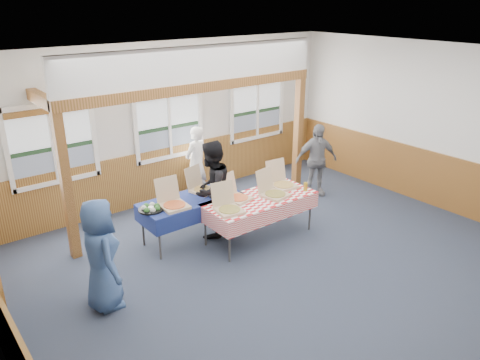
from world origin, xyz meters
name	(u,v)px	position (x,y,z in m)	size (l,w,h in m)	color
floor	(284,265)	(0.00, 0.00, 0.00)	(8.00, 8.00, 0.00)	#252D3D
ceiling	(292,59)	(0.00, 0.00, 3.20)	(8.00, 8.00, 0.00)	white
wall_back	(168,123)	(0.00, 3.50, 1.60)	(8.00, 8.00, 0.00)	silver
wall_right	(437,127)	(4.00, 0.00, 1.60)	(8.00, 8.00, 0.00)	silver
wainscot_back	(171,172)	(0.00, 3.48, 0.55)	(7.98, 0.05, 1.10)	brown
wainscot_left	(10,343)	(-3.98, 0.00, 0.55)	(0.05, 6.98, 1.10)	brown
wainscot_right	(429,177)	(3.98, 0.00, 0.55)	(0.05, 6.98, 1.10)	brown
window_left	(52,140)	(-2.30, 3.46, 1.68)	(1.56, 0.10, 1.46)	white
window_mid	(169,120)	(0.00, 3.46, 1.68)	(1.56, 0.10, 1.46)	white
window_right	(257,104)	(2.30, 3.46, 1.68)	(1.56, 0.10, 1.46)	white
post_left	(67,188)	(-2.50, 2.30, 1.20)	(0.15, 0.15, 2.40)	brown
post_right	(298,134)	(2.50, 2.30, 1.20)	(0.15, 0.15, 2.40)	brown
cross_beam	(199,87)	(0.00, 2.30, 2.49)	(5.15, 0.18, 0.18)	brown
table_left	(191,202)	(-0.67, 1.65, 0.70)	(1.91, 1.46, 0.76)	#383838
table_right	(260,201)	(0.29, 0.95, 0.70)	(2.14, 1.38, 0.76)	#383838
pizza_box_a	(173,203)	(-1.07, 1.54, 0.82)	(0.44, 0.53, 0.45)	tan
pizza_box_b	(202,188)	(-0.33, 1.81, 0.82)	(0.49, 0.55, 0.42)	tan
pizza_box_c	(228,207)	(-0.46, 0.85, 0.82)	(0.47, 0.54, 0.43)	tan
pizza_box_d	(236,196)	(-0.07, 1.14, 0.82)	(0.48, 0.54, 0.42)	tan
pizza_box_e	(273,192)	(0.53, 0.87, 0.82)	(0.48, 0.55, 0.44)	tan
pizza_box_f	(282,183)	(0.94, 1.09, 0.82)	(0.45, 0.54, 0.45)	tan
veggie_tray	(151,208)	(-1.42, 1.65, 0.79)	(0.41, 0.41, 0.09)	black
drink_glass	(306,187)	(1.14, 0.70, 0.83)	(0.07, 0.07, 0.15)	#A8821C
woman_white	(196,163)	(0.38, 3.10, 0.77)	(0.56, 0.37, 1.55)	white
woman_black	(212,190)	(-0.30, 1.55, 0.86)	(0.84, 0.65, 1.73)	black
man_blue	(101,255)	(-2.63, 0.74, 0.79)	(0.77, 0.50, 1.58)	#334F81
person_grey	(316,160)	(2.47, 1.70, 0.78)	(0.91, 0.38, 1.55)	gray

